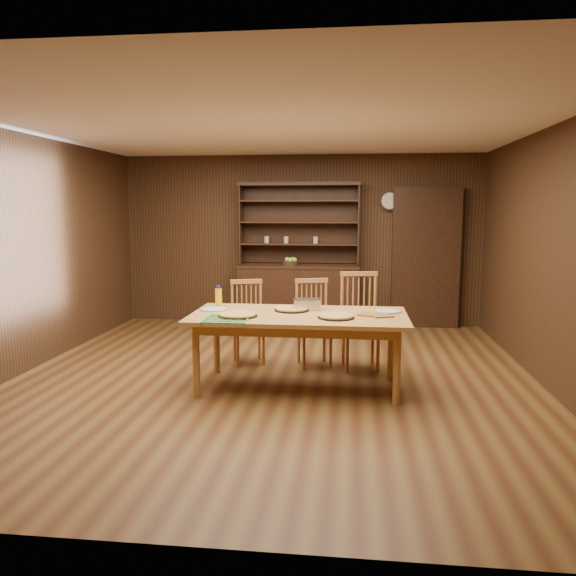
# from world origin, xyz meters

# --- Properties ---
(floor) EXTENTS (6.00, 6.00, 0.00)m
(floor) POSITION_xyz_m (0.00, 0.00, 0.00)
(floor) COLOR brown
(floor) RESTS_ON ground
(room_shell) EXTENTS (6.00, 6.00, 6.00)m
(room_shell) POSITION_xyz_m (0.00, 0.00, 1.58)
(room_shell) COLOR white
(room_shell) RESTS_ON floor
(china_hutch) EXTENTS (1.84, 0.52, 2.17)m
(china_hutch) POSITION_xyz_m (-0.00, 2.75, 0.60)
(china_hutch) COLOR #311C10
(china_hutch) RESTS_ON floor
(doorway) EXTENTS (1.00, 0.18, 2.10)m
(doorway) POSITION_xyz_m (1.90, 2.90, 1.05)
(doorway) COLOR #311C10
(doorway) RESTS_ON floor
(wall_clock) EXTENTS (0.30, 0.05, 0.30)m
(wall_clock) POSITION_xyz_m (1.35, 2.96, 1.90)
(wall_clock) COLOR #311C10
(wall_clock) RESTS_ON room_shell
(dining_table) EXTENTS (2.13, 1.07, 0.75)m
(dining_table) POSITION_xyz_m (0.29, -0.24, 0.68)
(dining_table) COLOR gold
(dining_table) RESTS_ON floor
(chair_left) EXTENTS (0.50, 0.48, 0.96)m
(chair_left) POSITION_xyz_m (-0.40, 0.65, 0.51)
(chair_left) COLOR #BD7440
(chair_left) RESTS_ON floor
(chair_center) EXTENTS (0.50, 0.49, 0.99)m
(chair_center) POSITION_xyz_m (0.37, 0.62, 0.52)
(chair_center) COLOR #BD7440
(chair_center) RESTS_ON floor
(chair_right) EXTENTS (0.50, 0.48, 1.08)m
(chair_right) POSITION_xyz_m (0.90, 0.57, 0.57)
(chair_right) COLOR #BD7440
(chair_right) RESTS_ON floor
(pizza_left) EXTENTS (0.38, 0.38, 0.04)m
(pizza_left) POSITION_xyz_m (-0.29, -0.44, 0.77)
(pizza_left) COLOR black
(pizza_left) RESTS_ON dining_table
(pizza_right) EXTENTS (0.35, 0.35, 0.04)m
(pizza_right) POSITION_xyz_m (0.66, -0.41, 0.77)
(pizza_right) COLOR black
(pizza_right) RESTS_ON dining_table
(pizza_center) EXTENTS (0.36, 0.36, 0.04)m
(pizza_center) POSITION_xyz_m (0.20, -0.07, 0.77)
(pizza_center) COLOR black
(pizza_center) RESTS_ON dining_table
(cooling_rack) EXTENTS (0.41, 0.41, 0.02)m
(cooling_rack) POSITION_xyz_m (-0.36, -0.61, 0.76)
(cooling_rack) COLOR #0C9C48
(cooling_rack) RESTS_ON dining_table
(plate_left) EXTENTS (0.28, 0.28, 0.02)m
(plate_left) POSITION_xyz_m (-0.60, -0.13, 0.76)
(plate_left) COLOR silver
(plate_left) RESTS_ON dining_table
(plate_right) EXTENTS (0.27, 0.27, 0.02)m
(plate_right) POSITION_xyz_m (1.17, -0.03, 0.76)
(plate_right) COLOR silver
(plate_right) RESTS_ON dining_table
(foil_dish) EXTENTS (0.30, 0.23, 0.11)m
(foil_dish) POSITION_xyz_m (0.34, 0.03, 0.80)
(foil_dish) COLOR white
(foil_dish) RESTS_ON dining_table
(juice_bottle) EXTENTS (0.07, 0.07, 0.23)m
(juice_bottle) POSITION_xyz_m (-0.60, 0.05, 0.86)
(juice_bottle) COLOR #FFB60D
(juice_bottle) RESTS_ON dining_table
(pot_holder_a) EXTENTS (0.26, 0.26, 0.01)m
(pot_holder_a) POSITION_xyz_m (1.09, -0.27, 0.76)
(pot_holder_a) COLOR red
(pot_holder_a) RESTS_ON dining_table
(pot_holder_b) EXTENTS (0.25, 0.25, 0.01)m
(pot_holder_b) POSITION_xyz_m (0.98, -0.23, 0.76)
(pot_holder_b) COLOR red
(pot_holder_b) RESTS_ON dining_table
(fruit_bowl) EXTENTS (0.26, 0.26, 0.12)m
(fruit_bowl) POSITION_xyz_m (-0.12, 2.69, 0.98)
(fruit_bowl) COLOR black
(fruit_bowl) RESTS_ON china_hutch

